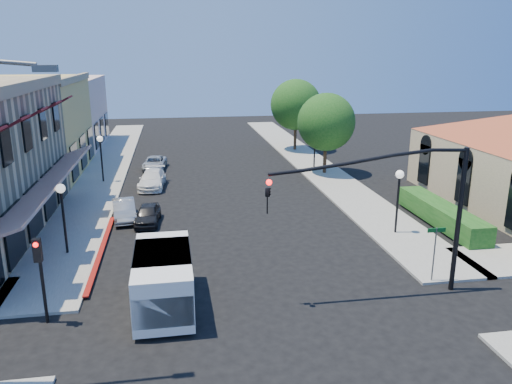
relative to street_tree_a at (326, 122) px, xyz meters
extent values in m
plane|color=black|center=(-8.80, -22.00, -4.19)|extent=(120.00, 120.00, 0.00)
cube|color=gray|center=(-17.55, 5.00, -4.13)|extent=(3.50, 50.00, 0.12)
cube|color=gray|center=(-0.05, 5.00, -4.13)|extent=(3.50, 50.00, 0.12)
cube|color=maroon|center=(-15.70, -14.00, -4.19)|extent=(0.25, 10.00, 0.06)
cube|color=tan|center=(-19.45, -11.00, 3.61)|extent=(0.50, 18.20, 0.60)
cube|color=#561416|center=(-18.40, -11.00, -1.14)|extent=(1.75, 17.00, 0.67)
cube|color=#4A0E14|center=(-18.75, -14.60, 2.36)|extent=(1.02, 1.50, 0.60)
cube|color=#4A0E14|center=(-18.75, -11.20, 2.36)|extent=(1.02, 1.50, 0.60)
cube|color=#4A0E14|center=(-18.75, -7.80, 2.36)|extent=(1.02, 1.50, 0.60)
cube|color=#4A0E14|center=(-18.75, -4.40, 2.36)|extent=(1.02, 1.50, 0.60)
cube|color=black|center=(-19.25, -15.10, -2.59)|extent=(0.12, 2.60, 2.60)
cube|color=black|center=(-19.25, -11.70, -2.59)|extent=(0.12, 2.60, 2.60)
cube|color=black|center=(-19.25, -8.30, -2.59)|extent=(0.12, 2.60, 2.60)
cube|color=black|center=(-19.25, -4.90, -2.59)|extent=(0.12, 2.60, 2.60)
cube|color=#DFB764|center=(-24.30, 4.00, -0.39)|extent=(10.00, 12.00, 7.60)
cube|color=beige|center=(-24.30, 16.00, -0.69)|extent=(10.00, 12.00, 7.00)
cube|color=black|center=(5.65, -10.50, -2.39)|extent=(0.12, 1.40, 2.80)
cube|color=black|center=(5.65, -5.50, -2.39)|extent=(0.12, 1.40, 2.80)
cube|color=#154B15|center=(2.90, -13.00, -4.19)|extent=(1.40, 8.00, 1.10)
cylinder|color=#352415|center=(0.00, 0.00, -3.14)|extent=(0.28, 0.28, 2.10)
sphere|color=#154B15|center=(0.00, 0.00, 0.01)|extent=(4.56, 4.56, 4.56)
cylinder|color=#352415|center=(0.00, 10.00, -3.06)|extent=(0.28, 0.28, 2.27)
sphere|color=#154B15|center=(0.00, 10.00, 0.36)|extent=(4.94, 4.94, 4.94)
cylinder|color=black|center=(-0.80, -20.50, -1.19)|extent=(0.20, 0.20, 6.00)
cylinder|color=black|center=(-4.70, -20.50, 1.41)|extent=(7.80, 0.14, 0.14)
imported|color=black|center=(-8.60, -20.50, 0.51)|extent=(0.20, 0.16, 1.00)
sphere|color=#FF0C0C|center=(-8.60, -20.68, 0.81)|extent=(0.22, 0.22, 0.22)
cylinder|color=black|center=(-16.80, -20.50, -2.69)|extent=(0.12, 0.12, 3.00)
cube|color=black|center=(-16.80, -20.65, -1.29)|extent=(0.28, 0.22, 0.85)
sphere|color=#FF0C0C|center=(-16.80, -20.77, -1.04)|extent=(0.18, 0.18, 0.18)
cube|color=#595B5E|center=(-15.10, -24.00, 4.96)|extent=(0.60, 0.25, 0.18)
cylinder|color=#595B5E|center=(-1.30, -19.80, -2.94)|extent=(0.06, 0.06, 2.50)
cube|color=#0C591E|center=(-1.30, -19.80, -1.79)|extent=(0.80, 0.04, 0.18)
cylinder|color=black|center=(-17.30, -14.00, -2.59)|extent=(0.12, 0.12, 3.20)
sphere|color=white|center=(-17.30, -14.00, -0.84)|extent=(0.44, 0.44, 0.44)
cylinder|color=black|center=(-17.30, 0.00, -2.59)|extent=(0.12, 0.12, 3.20)
sphere|color=white|center=(-17.30, 0.00, -0.84)|extent=(0.44, 0.44, 0.44)
cylinder|color=black|center=(-0.30, -14.00, -2.59)|extent=(0.12, 0.12, 3.20)
sphere|color=white|center=(-0.30, -14.00, -0.84)|extent=(0.44, 0.44, 0.44)
cylinder|color=black|center=(-0.30, 2.00, -2.59)|extent=(0.12, 0.12, 3.20)
sphere|color=white|center=(-0.30, 2.00, -0.84)|extent=(0.44, 0.44, 0.44)
cube|color=white|center=(-12.57, -20.00, -3.02)|extent=(2.17, 4.94, 2.02)
cube|color=white|center=(-12.55, -22.13, -3.13)|extent=(2.08, 0.69, 1.12)
cube|color=black|center=(-12.56, -21.74, -2.57)|extent=(1.90, 0.13, 1.01)
cube|color=black|center=(-12.57, -19.66, -2.51)|extent=(2.17, 2.93, 1.01)
cylinder|color=black|center=(-13.51, -21.69, -3.83)|extent=(0.29, 0.74, 0.74)
cylinder|color=black|center=(-13.54, -18.33, -3.83)|extent=(0.29, 0.74, 0.74)
cylinder|color=black|center=(-11.61, -21.67, -3.83)|extent=(0.29, 0.74, 0.74)
cylinder|color=black|center=(-11.63, -18.31, -3.83)|extent=(0.29, 0.74, 0.74)
imported|color=black|center=(-13.60, -10.00, -3.64)|extent=(1.57, 3.34, 1.10)
imported|color=#999B9D|center=(-15.00, -9.00, -3.61)|extent=(1.71, 3.68, 1.17)
imported|color=white|center=(-13.60, -2.00, -3.58)|extent=(2.11, 4.40, 1.23)
imported|color=#BBBEC1|center=(-13.60, 4.00, -3.67)|extent=(2.14, 3.94, 1.05)
camera|label=1|loc=(-11.95, -37.82, 5.38)|focal=35.00mm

